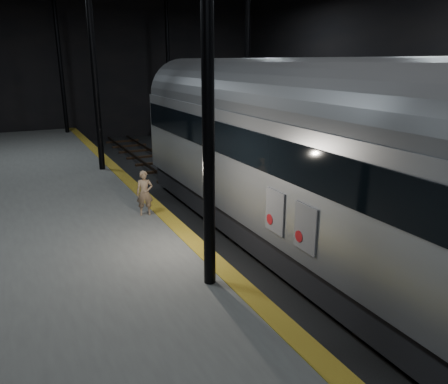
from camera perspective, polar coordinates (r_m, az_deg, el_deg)
ground at (r=15.40m, az=4.90°, el=-5.51°), size 44.00×44.00×0.00m
platform_left at (r=13.25m, az=-24.38°, el=-8.52°), size 9.00×43.80×1.00m
platform_right at (r=19.99m, az=23.69°, el=-0.10°), size 9.00×43.80×1.00m
tactile_strip at (r=13.72m, az=-6.72°, el=-3.90°), size 0.50×43.80×0.01m
track at (r=15.37m, az=4.91°, el=-5.28°), size 2.40×43.00×0.24m
train at (r=11.75m, az=13.99°, el=3.48°), size 3.23×21.62×5.78m
woman at (r=14.28m, az=-10.33°, el=-0.14°), size 0.61×0.48×1.47m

